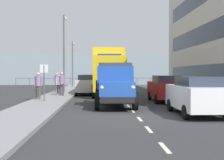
% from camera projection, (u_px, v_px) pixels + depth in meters
% --- Properties ---
extents(ground_plane, '(80.00, 80.00, 0.00)m').
position_uv_depth(ground_plane, '(120.00, 96.00, 23.77)').
color(ground_plane, '#2D2D30').
extents(sidewalk_left, '(2.49, 42.04, 0.15)m').
position_uv_depth(sidewalk_left, '(180.00, 95.00, 23.98)').
color(sidewalk_left, gray).
rests_on(sidewalk_left, ground_plane).
extents(sidewalk_right, '(2.49, 42.04, 0.15)m').
position_uv_depth(sidewalk_right, '(59.00, 96.00, 23.57)').
color(sidewalk_right, gray).
rests_on(sidewalk_right, ground_plane).
extents(road_centreline_markings, '(0.12, 37.87, 0.01)m').
position_uv_depth(road_centreline_markings, '(121.00, 97.00, 22.66)').
color(road_centreline_markings, silver).
rests_on(road_centreline_markings, ground_plane).
extents(sea_horizon, '(80.00, 0.80, 5.00)m').
position_uv_depth(sea_horizon, '(110.00, 69.00, 47.71)').
color(sea_horizon, '#84939E').
rests_on(sea_horizon, ground_plane).
extents(seawall_railing, '(28.08, 0.08, 1.20)m').
position_uv_depth(seawall_railing, '(111.00, 80.00, 44.15)').
color(seawall_railing, '#4C5156').
rests_on(seawall_railing, ground_plane).
extents(truck_vintage_blue, '(2.17, 5.64, 2.43)m').
position_uv_depth(truck_vintage_blue, '(115.00, 86.00, 16.23)').
color(truck_vintage_blue, black).
rests_on(truck_vintage_blue, ground_plane).
extents(lorry_cargo_yellow, '(2.58, 8.20, 3.87)m').
position_uv_depth(lorry_cargo_yellow, '(108.00, 71.00, 24.65)').
color(lorry_cargo_yellow, gold).
rests_on(lorry_cargo_yellow, ground_plane).
extents(car_white_kerbside_near, '(1.90, 4.23, 1.72)m').
position_uv_depth(car_white_kerbside_near, '(196.00, 95.00, 13.17)').
color(car_white_kerbside_near, white).
rests_on(car_white_kerbside_near, ground_plane).
extents(car_red_kerbside_1, '(1.86, 4.08, 1.72)m').
position_uv_depth(car_red_kerbside_1, '(166.00, 88.00, 19.26)').
color(car_red_kerbside_1, '#B21E1E').
rests_on(car_red_kerbside_1, ground_plane).
extents(car_silver_oppositeside_0, '(1.94, 3.94, 1.72)m').
position_uv_depth(car_silver_oppositeside_0, '(87.00, 84.00, 25.62)').
color(car_silver_oppositeside_0, '#B7BABF').
rests_on(car_silver_oppositeside_0, ground_plane).
extents(car_navy_oppositeside_1, '(1.88, 3.99, 1.72)m').
position_uv_depth(car_navy_oppositeside_1, '(89.00, 83.00, 30.63)').
color(car_navy_oppositeside_1, navy).
rests_on(car_navy_oppositeside_1, ground_plane).
extents(pedestrian_with_bag, '(0.53, 0.34, 1.78)m').
position_uv_depth(pedestrian_with_bag, '(38.00, 83.00, 19.63)').
color(pedestrian_with_bag, '#4C473D').
rests_on(pedestrian_with_bag, sidewalk_right).
extents(pedestrian_couple_a, '(0.53, 0.34, 1.82)m').
position_uv_depth(pedestrian_couple_a, '(62.00, 82.00, 22.68)').
color(pedestrian_couple_a, '#383342').
rests_on(pedestrian_couple_a, sidewalk_right).
extents(pedestrian_by_lamp, '(0.53, 0.34, 1.57)m').
position_uv_depth(pedestrian_by_lamp, '(59.00, 83.00, 24.72)').
color(pedestrian_by_lamp, black).
rests_on(pedestrian_by_lamp, sidewalk_right).
extents(pedestrian_in_dark_coat, '(0.53, 0.34, 1.77)m').
position_uv_depth(pedestrian_in_dark_coat, '(57.00, 81.00, 26.86)').
color(pedestrian_in_dark_coat, '#4C473D').
rests_on(pedestrian_in_dark_coat, sidewalk_right).
extents(lamp_post_promenade, '(0.32, 1.14, 7.01)m').
position_uv_depth(lamp_post_promenade, '(64.00, 47.00, 26.91)').
color(lamp_post_promenade, '#59595B').
rests_on(lamp_post_promenade, sidewalk_right).
extents(lamp_post_far, '(0.32, 1.14, 5.67)m').
position_uv_depth(lamp_post_far, '(73.00, 59.00, 36.69)').
color(lamp_post_far, '#59595B').
rests_on(lamp_post_far, sidewalk_right).
extents(street_sign, '(0.50, 0.07, 2.25)m').
position_uv_depth(street_sign, '(44.00, 76.00, 18.16)').
color(street_sign, '#4C4C4C').
rests_on(street_sign, sidewalk_right).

